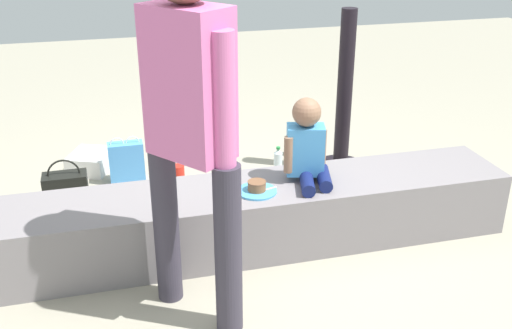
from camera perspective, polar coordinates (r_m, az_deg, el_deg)
The scene contains 12 objects.
ground_plane at distance 3.54m, azimuth 0.28°, elevation -7.56°, with size 12.00×12.00×0.00m, color #9B9682.
concrete_ledge at distance 3.45m, azimuth 0.29°, elevation -4.91°, with size 2.91×0.50×0.37m, color gray.
child_seated at distance 3.36m, azimuth 4.92°, elevation 1.82°, with size 0.29×0.34×0.48m.
adult_standing at distance 2.54m, azimuth -6.31°, elevation 5.39°, with size 0.39×0.43×1.74m.
cake_plate at distance 3.29m, azimuth 0.09°, elevation -2.30°, with size 0.22×0.22×0.07m.
gift_bag at distance 4.33m, azimuth -12.20°, elevation 0.24°, with size 0.24×0.11×0.34m.
railing_post at distance 4.36m, azimuth 8.31°, elevation 4.97°, with size 0.36×0.36×1.18m.
water_bottle_near_gift at distance 4.36m, azimuth 2.11°, elevation 0.27°, with size 0.06×0.06×0.22m.
water_bottle_far_side at distance 4.71m, azimuth 3.39°, elevation 2.01°, with size 0.08×0.08×0.21m.
party_cup_red at distance 4.31m, azimuth -7.40°, elevation -0.83°, with size 0.09×0.09×0.12m, color red.
cake_box_white at distance 4.60m, azimuth -15.43°, elevation 0.28°, with size 0.27×0.32×0.14m, color white.
handbag_black_leather at distance 4.08m, azimuth -17.61°, elevation -2.32°, with size 0.28×0.15×0.34m.
Camera 1 is at (-0.78, -2.91, 1.85)m, focal length 42.07 mm.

